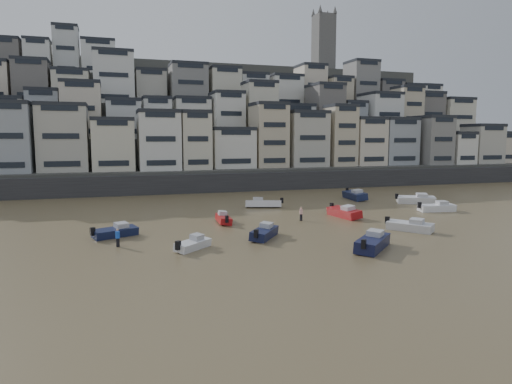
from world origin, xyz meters
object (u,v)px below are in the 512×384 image
object	(u,v)px
boat_h	(263,202)
boat_j	(193,243)
person_blue	(118,238)
boat_g	(416,198)
boat_c	(264,231)
boat_b	(410,225)
boat_i	(355,194)
boat_d	(437,206)
boat_f	(223,218)
boat_e	(344,211)
person_pink	(301,214)
boat_k	(115,230)
boat_a	(373,240)

from	to	relation	value
boat_h	boat_j	distance (m)	26.58
person_blue	boat_g	bearing A→B (deg)	19.21
boat_c	boat_h	size ratio (longest dim) A/B	0.94
boat_b	boat_i	distance (m)	26.29
boat_c	boat_d	distance (m)	29.78
boat_b	boat_c	world-z (taller)	boat_c
boat_h	boat_j	xyz separation A→B (m)	(-14.35, -22.38, -0.18)
boat_f	boat_g	distance (m)	33.17
person_blue	boat_f	bearing A→B (deg)	35.68
boat_e	person_blue	size ratio (longest dim) A/B	3.46
boat_c	person_pink	bearing A→B (deg)	-6.71
boat_e	boat_h	distance (m)	13.34
boat_b	boat_j	distance (m)	24.15
boat_h	person_pink	xyz separation A→B (m)	(0.95, -11.81, 0.08)
boat_c	boat_g	xyz separation A→B (m)	(30.48, 16.17, 0.10)
boat_j	boat_h	bearing A→B (deg)	15.24
boat_h	person_blue	world-z (taller)	person_blue
boat_k	person_blue	size ratio (longest dim) A/B	2.90
boat_e	person_pink	size ratio (longest dim) A/B	3.46
boat_a	boat_h	xyz separation A→B (m)	(-1.38, 27.32, -0.10)
boat_h	person_blue	distance (m)	28.39
boat_g	boat_j	bearing A→B (deg)	-127.77
person_blue	boat_h	bearing A→B (deg)	42.61
boat_c	boat_j	distance (m)	8.22
boat_f	boat_j	bearing A→B (deg)	158.16
boat_j	boat_k	size ratio (longest dim) A/B	0.88
boat_d	boat_e	xyz separation A→B (m)	(-14.67, -0.33, 0.06)
boat_a	person_pink	world-z (taller)	boat_a
boat_a	boat_d	distance (m)	26.25
boat_k	person_pink	bearing A→B (deg)	-17.40
person_pink	boat_b	bearing A→B (deg)	-47.24
boat_f	boat_j	distance (m)	13.34
boat_f	boat_j	size ratio (longest dim) A/B	1.07
boat_d	boat_e	size ratio (longest dim) A/B	0.92
boat_i	boat_k	xyz separation A→B (m)	(-38.47, -18.50, -0.23)
boat_j	boat_f	bearing A→B (deg)	22.17
boat_b	boat_e	xyz separation A→B (m)	(-2.58, 10.12, 0.09)
boat_a	boat_h	world-z (taller)	boat_a
boat_c	person_blue	xyz separation A→B (m)	(-14.33, 0.56, 0.13)
person_pink	boat_e	bearing A→B (deg)	5.30
boat_f	boat_k	xyz separation A→B (m)	(-12.52, -4.33, 0.04)
boat_f	boat_k	bearing A→B (deg)	113.01
boat_f	person_pink	distance (m)	9.62
boat_d	person_blue	world-z (taller)	person_blue
boat_k	boat_c	bearing A→B (deg)	-44.16
boat_d	boat_k	world-z (taller)	boat_d
boat_b	boat_h	size ratio (longest dim) A/B	0.93
boat_c	person_blue	distance (m)	14.35
boat_e	boat_f	distance (m)	15.78
boat_a	boat_j	size ratio (longest dim) A/B	1.47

